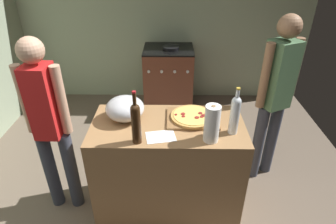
# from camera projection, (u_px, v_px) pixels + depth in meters

# --- Properties ---
(ground_plane) EXTENTS (4.41, 3.59, 0.02)m
(ground_plane) POSITION_uv_depth(u_px,v_px,m) (151.00, 155.00, 3.31)
(ground_plane) COLOR #6B5B4C
(kitchen_wall_rear) EXTENTS (4.41, 0.10, 2.60)m
(kitchen_wall_rear) POSITION_uv_depth(u_px,v_px,m) (155.00, 10.00, 3.97)
(kitchen_wall_rear) COLOR #99A889
(kitchen_wall_rear) RESTS_ON ground_plane
(counter) EXTENTS (1.19, 0.60, 0.91)m
(counter) POSITION_uv_depth(u_px,v_px,m) (168.00, 169.00, 2.43)
(counter) COLOR #9E7247
(counter) RESTS_ON ground_plane
(cutting_board) EXTENTS (0.40, 0.32, 0.02)m
(cutting_board) POSITION_uv_depth(u_px,v_px,m) (192.00, 118.00, 2.25)
(cutting_board) COLOR olive
(cutting_board) RESTS_ON counter
(pizza) EXTENTS (0.34, 0.34, 0.03)m
(pizza) POSITION_uv_depth(u_px,v_px,m) (193.00, 116.00, 2.24)
(pizza) COLOR tan
(pizza) RESTS_ON cutting_board
(mixing_bowl) EXTENTS (0.30, 0.30, 0.18)m
(mixing_bowl) POSITION_uv_depth(u_px,v_px,m) (125.00, 108.00, 2.22)
(mixing_bowl) COLOR #B2B2B7
(mixing_bowl) RESTS_ON counter
(paper_towel_roll) EXTENTS (0.11, 0.11, 0.28)m
(paper_towel_roll) POSITION_uv_depth(u_px,v_px,m) (212.00, 124.00, 1.95)
(paper_towel_roll) COLOR white
(paper_towel_roll) RESTS_ON counter
(wine_bottle_dark) EXTENTS (0.07, 0.07, 0.40)m
(wine_bottle_dark) POSITION_uv_depth(u_px,v_px,m) (135.00, 122.00, 1.92)
(wine_bottle_dark) COLOR #331E0F
(wine_bottle_dark) RESTS_ON counter
(wine_bottle_green) EXTENTS (0.07, 0.07, 0.37)m
(wine_bottle_green) POSITION_uv_depth(u_px,v_px,m) (235.00, 113.00, 2.02)
(wine_bottle_green) COLOR silver
(wine_bottle_green) RESTS_ON counter
(recipe_sheet) EXTENTS (0.23, 0.19, 0.00)m
(recipe_sheet) POSITION_uv_depth(u_px,v_px,m) (161.00, 137.00, 2.06)
(recipe_sheet) COLOR white
(recipe_sheet) RESTS_ON counter
(stove) EXTENTS (0.67, 0.60, 0.93)m
(stove) POSITION_uv_depth(u_px,v_px,m) (168.00, 79.00, 4.06)
(stove) COLOR brown
(stove) RESTS_ON ground_plane
(person_in_stripes) EXTENTS (0.36, 0.21, 1.58)m
(person_in_stripes) POSITION_uv_depth(u_px,v_px,m) (49.00, 123.00, 2.24)
(person_in_stripes) COLOR #383D4C
(person_in_stripes) RESTS_ON ground_plane
(person_in_red) EXTENTS (0.37, 0.28, 1.64)m
(person_in_red) POSITION_uv_depth(u_px,v_px,m) (275.00, 92.00, 2.57)
(person_in_red) COLOR #383D4C
(person_in_red) RESTS_ON ground_plane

